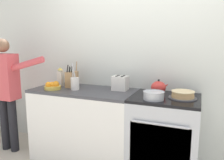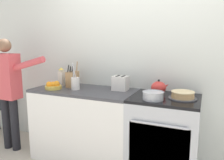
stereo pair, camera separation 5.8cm
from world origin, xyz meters
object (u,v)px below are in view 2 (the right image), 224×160
object	(u,v)px
utensil_crock	(75,83)
person_baker	(8,85)
tea_kettle	(159,88)
knife_block	(73,79)
stove_range	(163,137)
layer_cake	(183,95)
toaster	(120,83)
milk_carton	(62,77)
fruit_bowl	(53,86)
dining_chair	(0,103)
mixing_bowl	(153,96)

from	to	relation	value
utensil_crock	person_baker	size ratio (longest dim) A/B	0.23
tea_kettle	knife_block	distance (m)	1.13
stove_range	utensil_crock	xyz separation A→B (m)	(-1.10, -0.06, 0.55)
layer_cake	toaster	world-z (taller)	toaster
tea_kettle	knife_block	bearing A→B (deg)	-177.38
tea_kettle	milk_carton	world-z (taller)	milk_carton
stove_range	knife_block	distance (m)	1.35
layer_cake	utensil_crock	world-z (taller)	utensil_crock
fruit_bowl	toaster	distance (m)	0.85
dining_chair	tea_kettle	bearing A→B (deg)	19.94
toaster	milk_carton	world-z (taller)	milk_carton
mixing_bowl	dining_chair	xyz separation A→B (m)	(-2.62, 0.31, -0.46)
tea_kettle	dining_chair	distance (m)	2.67
fruit_bowl	utensil_crock	bearing A→B (deg)	17.04
fruit_bowl	person_baker	size ratio (longest dim) A/B	0.13
tea_kettle	utensil_crock	xyz separation A→B (m)	(-1.00, -0.18, 0.01)
mixing_bowl	fruit_bowl	xyz separation A→B (m)	(-1.27, 0.02, -0.01)
tea_kettle	utensil_crock	size ratio (longest dim) A/B	0.59
knife_block	dining_chair	distance (m)	1.59
utensil_crock	tea_kettle	bearing A→B (deg)	10.43
stove_range	knife_block	size ratio (longest dim) A/B	3.14
tea_kettle	stove_range	bearing A→B (deg)	-52.10
tea_kettle	fruit_bowl	distance (m)	1.30
utensil_crock	stove_range	bearing A→B (deg)	3.03
stove_range	person_baker	size ratio (longest dim) A/B	0.59
knife_block	person_baker	xyz separation A→B (m)	(-0.87, -0.27, -0.10)
stove_range	toaster	world-z (taller)	toaster
stove_range	mixing_bowl	distance (m)	0.54
stove_range	knife_block	world-z (taller)	knife_block
tea_kettle	dining_chair	world-z (taller)	tea_kettle
fruit_bowl	dining_chair	bearing A→B (deg)	167.85
knife_block	toaster	size ratio (longest dim) A/B	1.49
person_baker	toaster	bearing A→B (deg)	15.37
dining_chair	mixing_bowl	bearing A→B (deg)	13.76
stove_range	layer_cake	world-z (taller)	layer_cake
toaster	person_baker	bearing A→B (deg)	-167.54
milk_carton	dining_chair	bearing A→B (deg)	177.33
layer_cake	fruit_bowl	xyz separation A→B (m)	(-1.55, -0.15, 0.00)
utensil_crock	milk_carton	size ratio (longest dim) A/B	1.41
tea_kettle	fruit_bowl	xyz separation A→B (m)	(-1.27, -0.27, -0.03)
layer_cake	person_baker	bearing A→B (deg)	-174.79
stove_range	tea_kettle	world-z (taller)	tea_kettle
dining_chair	layer_cake	bearing A→B (deg)	17.63
knife_block	toaster	world-z (taller)	knife_block
knife_block	fruit_bowl	distance (m)	0.27
fruit_bowl	mixing_bowl	bearing A→B (deg)	-0.77
knife_block	fruit_bowl	bearing A→B (deg)	-123.89
toaster	mixing_bowl	bearing A→B (deg)	-31.85
utensil_crock	dining_chair	size ratio (longest dim) A/B	0.40
mixing_bowl	toaster	world-z (taller)	toaster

